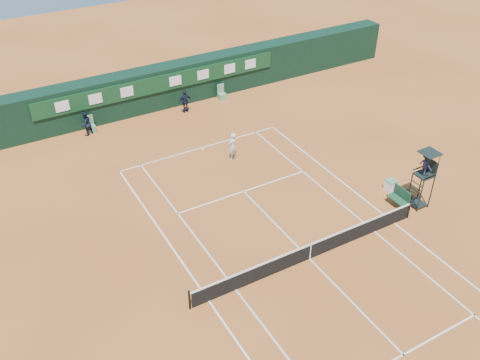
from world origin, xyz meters
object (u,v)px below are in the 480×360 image
umpire_chair (425,168)px  player (233,146)px  cooler (391,185)px  tennis_net (310,251)px  player_bench (400,197)px

umpire_chair → player: (-6.50, 9.20, -1.54)m
umpire_chair → cooler: umpire_chair is taller
cooler → tennis_net: bearing=-162.1°
tennis_net → player: size_ratio=7.01×
tennis_net → umpire_chair: size_ratio=3.77×
umpire_chair → cooler: size_ratio=5.30×
umpire_chair → cooler: 2.84m
tennis_net → umpire_chair: (7.64, 0.54, 1.95)m
umpire_chair → player_bench: (-0.90, 0.52, -1.86)m
umpire_chair → cooler: (-0.24, 1.86, -2.13)m
cooler → player: 9.66m
tennis_net → umpire_chair: umpire_chair is taller
player_bench → umpire_chair: bearing=-30.2°
tennis_net → player: player is taller
tennis_net → cooler: size_ratio=20.00×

